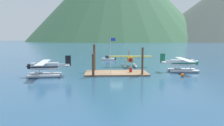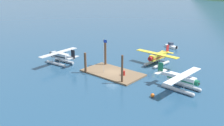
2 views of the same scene
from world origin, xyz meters
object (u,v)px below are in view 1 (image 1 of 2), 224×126
at_px(seaplane_white_stbd_fwd, 183,65).
at_px(boat_white_open_north, 108,59).
at_px(mooring_buoy, 182,75).
at_px(seaplane_silver_port_aft, 45,68).
at_px(fuel_drum, 131,70).
at_px(flagpole, 111,51).
at_px(seaplane_yellow_bow_right, 130,60).

bearing_deg(seaplane_white_stbd_fwd, boat_white_open_north, 120.04).
bearing_deg(mooring_buoy, seaplane_silver_port_aft, 177.51).
xyz_separation_m(fuel_drum, boat_white_open_north, (-3.78, 27.23, -0.25)).
height_order(mooring_buoy, seaplane_white_stbd_fwd, seaplane_white_stbd_fwd).
relative_size(flagpole, boat_white_open_north, 1.50).
xyz_separation_m(flagpole, seaplane_white_stbd_fwd, (14.92, 2.96, -2.95)).
height_order(mooring_buoy, seaplane_yellow_bow_right, seaplane_yellow_bow_right).
xyz_separation_m(mooring_buoy, seaplane_yellow_bow_right, (-7.80, 14.81, 1.25)).
bearing_deg(fuel_drum, mooring_buoy, -24.44).
bearing_deg(seaplane_yellow_bow_right, seaplane_silver_port_aft, -141.32).
relative_size(seaplane_silver_port_aft, boat_white_open_north, 2.28).
distance_m(seaplane_white_stbd_fwd, boat_white_open_north, 29.58).
bearing_deg(boat_white_open_north, seaplane_white_stbd_fwd, -59.96).
bearing_deg(boat_white_open_north, fuel_drum, -82.10).
relative_size(fuel_drum, boat_white_open_north, 0.19).
bearing_deg(fuel_drum, seaplane_yellow_bow_right, 84.01).
height_order(fuel_drum, mooring_buoy, fuel_drum).
relative_size(flagpole, seaplane_white_stbd_fwd, 0.66).
bearing_deg(seaplane_yellow_bow_right, seaplane_white_stbd_fwd, -42.65).
relative_size(flagpole, fuel_drum, 7.83).
height_order(flagpole, fuel_drum, flagpole).
distance_m(flagpole, seaplane_white_stbd_fwd, 15.49).
bearing_deg(fuel_drum, seaplane_white_stbd_fwd, 8.46).
height_order(fuel_drum, boat_white_open_north, boat_white_open_north).
relative_size(seaplane_yellow_bow_right, seaplane_white_stbd_fwd, 1.00).
distance_m(flagpole, seaplane_yellow_bow_right, 13.40).
relative_size(flagpole, seaplane_silver_port_aft, 0.66).
bearing_deg(mooring_buoy, flagpole, 167.95).
relative_size(mooring_buoy, seaplane_yellow_bow_right, 0.06).
xyz_separation_m(fuel_drum, mooring_buoy, (8.93, -4.06, -0.42)).
bearing_deg(boat_white_open_north, flagpole, -90.24).
bearing_deg(mooring_buoy, fuel_drum, 155.56).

